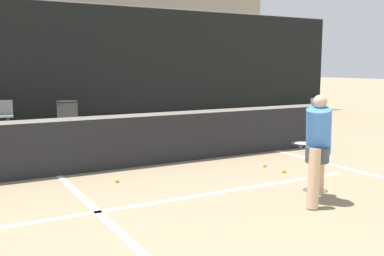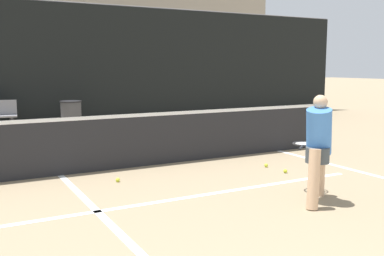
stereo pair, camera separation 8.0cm
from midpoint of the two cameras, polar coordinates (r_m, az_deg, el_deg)
name	(u,v)px [view 1 (the left image)]	position (r m, az deg, el deg)	size (l,w,h in m)	color
court_service_line	(98,212)	(5.72, -12.26, -10.36)	(8.25, 0.10, 0.01)	white
court_center_mark	(112,225)	(5.23, -10.51, -12.06)	(0.10, 5.23, 0.01)	white
court_sideline_right	(382,177)	(7.84, 22.68, -5.79)	(0.10, 6.23, 0.01)	white
net	(58,145)	(7.56, -16.97, -2.08)	(11.09, 0.09, 1.07)	slate
fence_back	(5,64)	(13.70, -22.85, 7.47)	(24.00, 0.06, 3.65)	black
player_practicing	(317,145)	(6.10, 15.28, -2.05)	(0.86, 1.07, 1.41)	#DBAD84
tennis_ball_scattered_1	(265,165)	(8.07, 8.93, -4.67)	(0.07, 0.07, 0.07)	#D1E033
tennis_ball_scattered_4	(117,180)	(7.04, -9.84, -6.54)	(0.07, 0.07, 0.07)	#D1E033
tennis_ball_scattered_5	(284,171)	(7.70, 11.30, -5.34)	(0.07, 0.07, 0.07)	#D1E033
trash_bin	(68,115)	(13.01, -15.68, 1.57)	(0.59, 0.59, 0.80)	#3F3F42
parked_car	(122,98)	(17.09, -9.01, 3.78)	(1.88, 4.19, 1.35)	black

